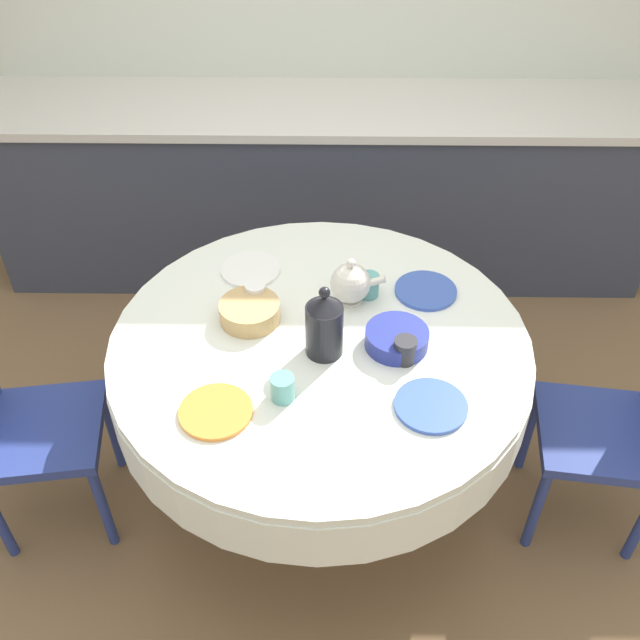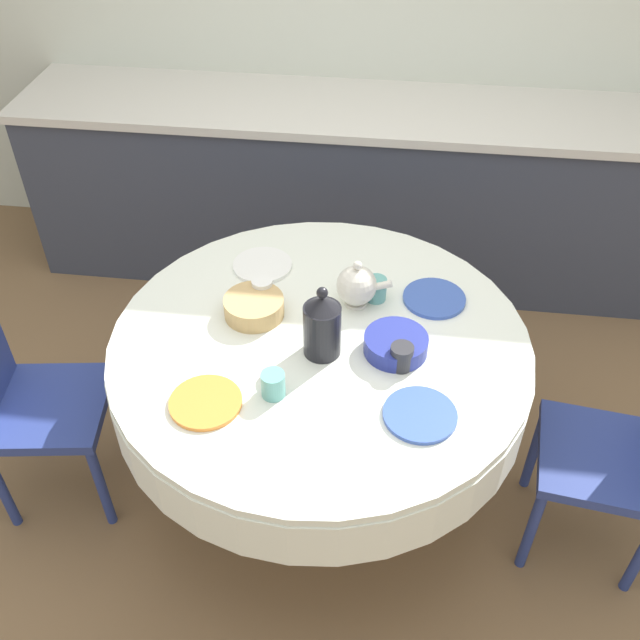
{
  "view_description": "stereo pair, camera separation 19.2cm",
  "coord_description": "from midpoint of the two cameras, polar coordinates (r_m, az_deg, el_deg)",
  "views": [
    {
      "loc": [
        0.02,
        -1.71,
        2.32
      ],
      "look_at": [
        0.0,
        0.0,
        0.83
      ],
      "focal_mm": 40.0,
      "sensor_mm": 36.0,
      "label": 1
    },
    {
      "loc": [
        0.21,
        -1.69,
        2.32
      ],
      "look_at": [
        0.0,
        0.0,
        0.83
      ],
      "focal_mm": 40.0,
      "sensor_mm": 36.0,
      "label": 2
    }
  ],
  "objects": [
    {
      "name": "plate_near_left",
      "position": [
        2.12,
        -6.59,
        -6.66
      ],
      "size": [
        0.22,
        0.22,
        0.01
      ],
      "primitive_type": "cylinder",
      "color": "orange",
      "rests_on": "dining_table"
    },
    {
      "name": "cup_far_right",
      "position": [
        2.46,
        6.73,
        2.4
      ],
      "size": [
        0.07,
        0.07,
        0.08
      ],
      "primitive_type": "cylinder",
      "color": "#5BA39E",
      "rests_on": "dining_table"
    },
    {
      "name": "chair_right",
      "position": [
        2.65,
        -20.8,
        -5.74
      ],
      "size": [
        0.45,
        0.45,
        0.89
      ],
      "rotation": [
        0.0,
        0.0,
        -1.43
      ],
      "color": "navy",
      "rests_on": "ground_plane"
    },
    {
      "name": "teapot",
      "position": [
        2.41,
        5.26,
        2.67
      ],
      "size": [
        0.19,
        0.14,
        0.18
      ],
      "color": "silver",
      "rests_on": "dining_table"
    },
    {
      "name": "cup_near_left",
      "position": [
        2.11,
        -1.18,
        -5.28
      ],
      "size": [
        0.07,
        0.07,
        0.08
      ],
      "primitive_type": "cylinder",
      "color": "#5BA39E",
      "rests_on": "dining_table"
    },
    {
      "name": "dining_table",
      "position": [
        2.4,
        2.29,
        -3.72
      ],
      "size": [
        1.38,
        1.38,
        0.75
      ],
      "color": "tan",
      "rests_on": "ground_plane"
    },
    {
      "name": "plate_far_left",
      "position": [
        2.61,
        -2.53,
        4.32
      ],
      "size": [
        0.22,
        0.22,
        0.01
      ],
      "primitive_type": "cylinder",
      "color": "white",
      "rests_on": "dining_table"
    },
    {
      "name": "coffee_carafe",
      "position": [
        2.2,
        2.67,
        -0.54
      ],
      "size": [
        0.12,
        0.12,
        0.26
      ],
      "color": "black",
      "rests_on": "dining_table"
    },
    {
      "name": "plate_far_right",
      "position": [
        2.51,
        11.3,
        1.63
      ],
      "size": [
        0.22,
        0.22,
        0.01
      ],
      "primitive_type": "cylinder",
      "color": "#3856AD",
      "rests_on": "dining_table"
    },
    {
      "name": "chair_left",
      "position": [
        2.57,
        25.6,
        -9.49
      ],
      "size": [
        0.45,
        0.45,
        0.89
      ],
      "rotation": [
        0.0,
        0.0,
        1.44
      ],
      "color": "navy",
      "rests_on": "ground_plane"
    },
    {
      "name": "cup_far_left",
      "position": [
        2.44,
        -2.39,
        2.35
      ],
      "size": [
        0.07,
        0.07,
        0.08
      ],
      "primitive_type": "cylinder",
      "color": "white",
      "rests_on": "dining_table"
    },
    {
      "name": "ground_plane",
      "position": [
        2.88,
        1.95,
        -12.6
      ],
      "size": [
        12.0,
        12.0,
        0.0
      ],
      "primitive_type": "plane",
      "color": "brown"
    },
    {
      "name": "bread_basket",
      "position": [
        2.39,
        -3.03,
        0.98
      ],
      "size": [
        0.2,
        0.2,
        0.07
      ],
      "primitive_type": "cylinder",
      "color": "tan",
      "rests_on": "dining_table"
    },
    {
      "name": "fruit_bowl",
      "position": [
        2.28,
        8.49,
        -2.03
      ],
      "size": [
        0.2,
        0.2,
        0.06
      ],
      "primitive_type": "cylinder",
      "color": "navy",
      "rests_on": "dining_table"
    },
    {
      "name": "plate_near_right",
      "position": [
        2.11,
        10.61,
        -7.57
      ],
      "size": [
        0.22,
        0.22,
        0.01
      ],
      "primitive_type": "cylinder",
      "color": "#3856AD",
      "rests_on": "dining_table"
    },
    {
      "name": "cup_near_right",
      "position": [
        2.22,
        9.01,
        -3.03
      ],
      "size": [
        0.07,
        0.07,
        0.08
      ],
      "primitive_type": "cylinder",
      "color": "#28282D",
      "rests_on": "dining_table"
    },
    {
      "name": "kitchen_counter",
      "position": [
        3.66,
        4.41,
        10.3
      ],
      "size": [
        3.24,
        0.64,
        0.9
      ],
      "color": "#383D4C",
      "rests_on": "ground_plane"
    }
  ]
}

